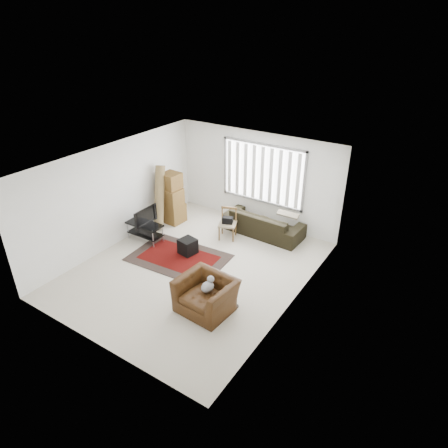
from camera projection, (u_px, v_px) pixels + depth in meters
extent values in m
plane|color=beige|center=(195.00, 269.00, 9.68)|extent=(6.00, 6.00, 0.00)
cube|color=white|center=(191.00, 162.00, 8.41)|extent=(5.00, 6.00, 0.02)
cube|color=white|center=(257.00, 179.00, 11.27)|extent=(5.00, 0.02, 2.70)
cube|color=white|center=(87.00, 286.00, 6.82)|extent=(5.00, 0.02, 2.70)
cube|color=white|center=(115.00, 195.00, 10.25)|extent=(0.02, 6.00, 2.70)
cube|color=white|center=(295.00, 251.00, 7.84)|extent=(0.02, 6.00, 2.70)
cube|color=white|center=(263.00, 173.00, 11.06)|extent=(2.40, 0.01, 1.60)
cube|color=gray|center=(263.00, 174.00, 11.05)|extent=(2.52, 0.06, 1.72)
cube|color=white|center=(262.00, 174.00, 11.02)|extent=(2.40, 0.02, 1.55)
cube|color=black|center=(179.00, 258.00, 10.09)|extent=(2.47, 1.73, 0.02)
cube|color=#480806|center=(179.00, 257.00, 10.09)|extent=(1.94, 1.20, 0.00)
cube|color=black|center=(144.00, 224.00, 10.67)|extent=(1.01, 0.46, 0.04)
cube|color=black|center=(145.00, 233.00, 10.80)|extent=(0.97, 0.42, 0.03)
cylinder|color=#B2B2B7|center=(128.00, 230.00, 10.86)|extent=(0.03, 0.03, 0.51)
cylinder|color=#B2B2B7|center=(153.00, 239.00, 10.42)|extent=(0.03, 0.03, 0.51)
cylinder|color=#B2B2B7|center=(138.00, 225.00, 11.14)|extent=(0.03, 0.03, 0.51)
cylinder|color=#B2B2B7|center=(163.00, 233.00, 10.70)|extent=(0.03, 0.03, 0.51)
imported|color=black|center=(144.00, 216.00, 10.55)|extent=(0.11, 0.82, 0.47)
cube|color=black|center=(188.00, 246.00, 10.19)|extent=(0.46, 0.46, 0.39)
cube|color=brown|center=(173.00, 213.00, 11.77)|extent=(0.64, 0.59, 0.55)
cube|color=brown|center=(172.00, 197.00, 11.49)|extent=(0.58, 0.53, 0.50)
cube|color=brown|center=(171.00, 181.00, 11.32)|extent=(0.53, 0.53, 0.44)
cube|color=silver|center=(166.00, 213.00, 11.66)|extent=(0.50, 0.20, 0.62)
cylinder|color=olive|center=(159.00, 197.00, 11.23)|extent=(0.57, 0.86, 1.78)
imported|color=black|center=(263.00, 220.00, 11.02)|extent=(2.28, 1.05, 0.86)
cube|color=#837355|center=(228.00, 224.00, 10.81)|extent=(0.59, 0.59, 0.05)
cylinder|color=brown|center=(219.00, 234.00, 10.78)|extent=(0.04, 0.04, 0.42)
cylinder|color=brown|center=(233.00, 235.00, 10.71)|extent=(0.04, 0.04, 0.42)
cylinder|color=brown|center=(222.00, 227.00, 11.11)|extent=(0.04, 0.04, 0.42)
cylinder|color=brown|center=(236.00, 228.00, 11.04)|extent=(0.04, 0.04, 0.42)
cube|color=brown|center=(229.00, 208.00, 10.80)|extent=(0.42, 0.19, 0.06)
cube|color=brown|center=(222.00, 213.00, 10.92)|extent=(0.05, 0.05, 0.42)
cube|color=brown|center=(236.00, 214.00, 10.85)|extent=(0.05, 0.05, 0.42)
cube|color=black|center=(228.00, 220.00, 10.76)|extent=(0.32, 0.25, 0.18)
imported|color=#3B200C|center=(206.00, 293.00, 8.16)|extent=(1.19, 1.05, 0.83)
ellipsoid|color=#59595B|center=(206.00, 288.00, 8.10)|extent=(0.25, 0.31, 0.21)
sphere|color=#59595B|center=(211.00, 279.00, 8.15)|extent=(0.16, 0.16, 0.16)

